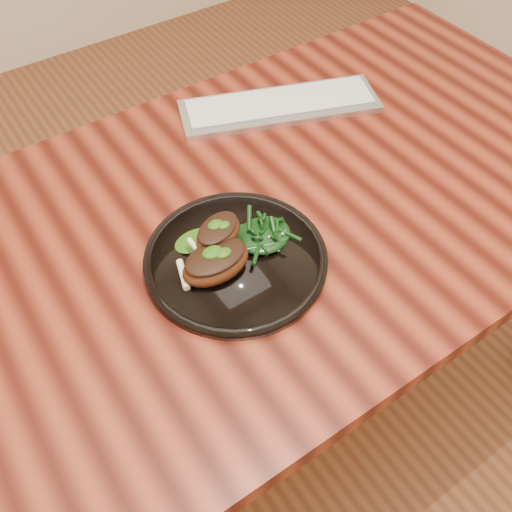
{
  "coord_description": "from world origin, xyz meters",
  "views": [
    {
      "loc": [
        -0.38,
        -0.59,
        1.48
      ],
      "look_at": [
        -0.05,
        -0.11,
        0.78
      ],
      "focal_mm": 40.0,
      "sensor_mm": 36.0,
      "label": 1
    }
  ],
  "objects_px": {
    "desk": "(246,246)",
    "keyboard": "(280,105)",
    "plate": "(236,259)",
    "greens_heap": "(264,233)",
    "lamb_chop_front": "(215,262)"
  },
  "relations": [
    {
      "from": "plate",
      "to": "desk",
      "type": "bearing_deg",
      "value": 48.15
    },
    {
      "from": "plate",
      "to": "keyboard",
      "type": "relative_size",
      "value": 0.69
    },
    {
      "from": "plate",
      "to": "greens_heap",
      "type": "relative_size",
      "value": 3.22
    },
    {
      "from": "lamb_chop_front",
      "to": "keyboard",
      "type": "bearing_deg",
      "value": 41.87
    },
    {
      "from": "plate",
      "to": "lamb_chop_front",
      "type": "relative_size",
      "value": 2.44
    },
    {
      "from": "greens_heap",
      "to": "keyboard",
      "type": "relative_size",
      "value": 0.21
    },
    {
      "from": "desk",
      "to": "keyboard",
      "type": "relative_size",
      "value": 3.67
    },
    {
      "from": "keyboard",
      "to": "lamb_chop_front",
      "type": "bearing_deg",
      "value": -138.13
    },
    {
      "from": "greens_heap",
      "to": "lamb_chop_front",
      "type": "bearing_deg",
      "value": -171.21
    },
    {
      "from": "desk",
      "to": "lamb_chop_front",
      "type": "xyz_separation_m",
      "value": [
        -0.12,
        -0.09,
        0.13
      ]
    },
    {
      "from": "lamb_chop_front",
      "to": "keyboard",
      "type": "xyz_separation_m",
      "value": [
        0.35,
        0.31,
        -0.03
      ]
    },
    {
      "from": "lamb_chop_front",
      "to": "greens_heap",
      "type": "height_order",
      "value": "lamb_chop_front"
    },
    {
      "from": "lamb_chop_front",
      "to": "greens_heap",
      "type": "bearing_deg",
      "value": 8.79
    },
    {
      "from": "desk",
      "to": "greens_heap",
      "type": "bearing_deg",
      "value": -100.81
    },
    {
      "from": "lamb_chop_front",
      "to": "greens_heap",
      "type": "xyz_separation_m",
      "value": [
        0.1,
        0.02,
        -0.01
      ]
    }
  ]
}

